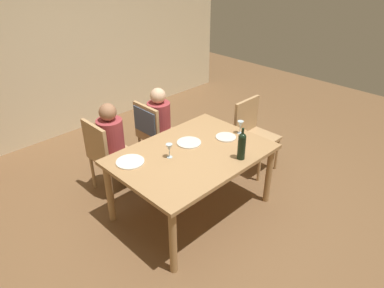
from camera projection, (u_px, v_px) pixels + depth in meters
name	position (u px, v px, depth m)	size (l,w,h in m)	color
ground_plane	(192.00, 209.00, 3.97)	(10.00, 10.00, 0.00)	brown
rear_room_partition	(54.00, 44.00, 5.00)	(6.40, 0.12, 2.70)	beige
dining_table	(192.00, 159.00, 3.64)	(1.58, 1.12, 0.74)	#A87F51
chair_far_right	(152.00, 128.00, 4.39)	(0.46, 0.44, 0.92)	tan
chair_far_left	(106.00, 152.00, 4.01)	(0.44, 0.44, 0.92)	tan
chair_right_end	(253.00, 130.00, 4.48)	(0.44, 0.44, 0.92)	tan
person_woman_host	(161.00, 122.00, 4.47)	(0.33, 0.29, 1.09)	#33333D
person_man_bearded	(113.00, 141.00, 4.03)	(0.33, 0.29, 1.10)	#33333D
wine_bottle_tall_green	(242.00, 145.00, 3.43)	(0.08, 0.08, 0.33)	black
wine_glass_near_left	(169.00, 148.00, 3.47)	(0.07, 0.07, 0.15)	silver
wine_glass_centre	(240.00, 125.00, 3.92)	(0.07, 0.07, 0.15)	silver
dinner_plate_host	(226.00, 137.00, 3.88)	(0.22, 0.22, 0.01)	silver
dinner_plate_guest_left	(130.00, 162.00, 3.44)	(0.28, 0.28, 0.01)	white
dinner_plate_guest_right	(189.00, 143.00, 3.77)	(0.26, 0.26, 0.01)	silver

